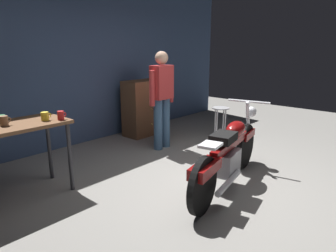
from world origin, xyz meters
name	(u,v)px	position (x,y,z in m)	size (l,w,h in m)	color
ground_plane	(206,183)	(0.00, 0.00, 0.00)	(12.00, 12.00, 0.00)	gray
back_wall	(79,58)	(0.00, 2.80, 1.55)	(8.00, 0.12, 3.10)	#384C70
workbench	(7,135)	(-1.85, 1.40, 0.79)	(1.30, 0.64, 0.90)	brown
motorcycle	(229,152)	(0.14, -0.24, 0.45)	(2.16, 0.77, 1.00)	black
person_standing	(162,96)	(0.69, 1.43, 0.93)	(0.57, 0.23, 1.67)	#3B5B7D
shop_stool	(220,115)	(1.74, 0.91, 0.50)	(0.32, 0.32, 0.64)	#B2B2B7
wooden_dresser	(143,108)	(1.08, 2.30, 0.55)	(0.80, 0.47, 1.10)	brown
mug_green_speckled	(2,119)	(-1.83, 1.55, 0.95)	(0.12, 0.09, 0.09)	#3D7F4C
mug_yellow_tall	(45,116)	(-1.45, 1.30, 0.95)	(0.12, 0.09, 0.10)	yellow
mug_red_diner	(61,115)	(-1.31, 1.19, 0.95)	(0.11, 0.08, 0.11)	red
mug_brown_stoneware	(4,121)	(-1.87, 1.39, 0.96)	(0.12, 0.09, 0.11)	brown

